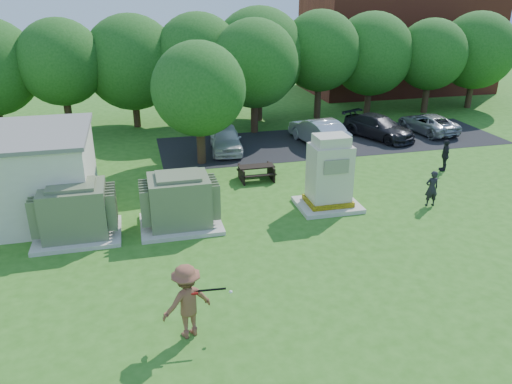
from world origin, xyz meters
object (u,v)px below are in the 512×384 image
object	(u,v)px
batter	(187,301)
person_by_generator	(432,188)
car_silver_b	(428,123)
transformer_right	(180,202)
transformer_left	(75,212)
car_dark	(379,127)
car_white	(226,139)
person_walking_right	(445,155)
car_silver_a	(318,131)
generator_cabinet	(329,176)
picnic_table	(256,171)

from	to	relation	value
batter	person_by_generator	xyz separation A→B (m)	(10.64, 5.85, -0.26)
car_silver_b	transformer_right	bearing A→B (deg)	22.16
transformer_left	batter	distance (m)	7.20
person_by_generator	car_dark	bearing A→B (deg)	-99.80
transformer_right	car_white	world-z (taller)	transformer_right
person_walking_right	car_silver_a	distance (m)	7.15
transformer_right	transformer_left	bearing A→B (deg)	180.00
car_silver_a	car_white	bearing A→B (deg)	-9.88
transformer_right	car_silver_b	bearing A→B (deg)	30.15
person_by_generator	transformer_right	bearing A→B (deg)	1.37
person_by_generator	person_walking_right	bearing A→B (deg)	-124.83
person_walking_right	generator_cabinet	bearing A→B (deg)	-48.68
transformer_right	car_silver_a	xyz separation A→B (m)	(8.72, 8.64, -0.22)
generator_cabinet	car_white	size ratio (longest dim) A/B	0.76
picnic_table	person_walking_right	world-z (taller)	person_walking_right
generator_cabinet	car_silver_b	world-z (taller)	generator_cabinet
batter	person_walking_right	distance (m)	16.60
person_by_generator	car_silver_b	xyz separation A→B (m)	(5.95, 9.95, -0.17)
car_white	car_silver_b	distance (m)	12.76
batter	car_silver_a	bearing A→B (deg)	-139.91
picnic_table	car_dark	bearing A→B (deg)	29.91
transformer_left	car_dark	bearing A→B (deg)	28.81
transformer_left	transformer_right	bearing A→B (deg)	0.00
picnic_table	car_dark	distance (m)	10.05
transformer_right	person_walking_right	bearing A→B (deg)	13.00
transformer_left	car_white	bearing A→B (deg)	50.90
picnic_table	car_silver_a	bearing A→B (deg)	44.26
person_by_generator	person_walking_right	xyz separation A→B (m)	(2.99, 3.62, 0.02)
transformer_right	person_by_generator	xyz separation A→B (m)	(10.17, -0.59, -0.21)
batter	person_walking_right	xyz separation A→B (m)	(13.63, 9.47, -0.25)
generator_cabinet	car_silver_a	distance (m)	8.78
transformer_left	car_dark	world-z (taller)	transformer_left
generator_cabinet	picnic_table	size ratio (longest dim) A/B	1.85
car_white	car_silver_a	world-z (taller)	car_silver_a
generator_cabinet	person_walking_right	distance (m)	7.65
person_by_generator	car_white	xyz separation A→B (m)	(-6.79, 9.29, -0.07)
transformer_left	generator_cabinet	bearing A→B (deg)	1.81
batter	person_walking_right	bearing A→B (deg)	-163.74
transformer_left	generator_cabinet	distance (m)	9.74
car_white	car_silver_a	distance (m)	5.34
batter	transformer_left	bearing A→B (deg)	-81.91
car_silver_a	transformer_right	bearing A→B (deg)	35.57
person_walking_right	car_silver_b	size ratio (longest dim) A/B	0.37
car_dark	batter	bearing A→B (deg)	-154.36
transformer_left	picnic_table	distance (m)	8.62
person_walking_right	car_white	bearing A→B (deg)	-99.76
car_silver_b	picnic_table	bearing A→B (deg)	15.85
transformer_left	car_silver_b	world-z (taller)	transformer_left
transformer_right	person_walking_right	size ratio (longest dim) A/B	1.93
person_walking_right	car_silver_a	world-z (taller)	person_walking_right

